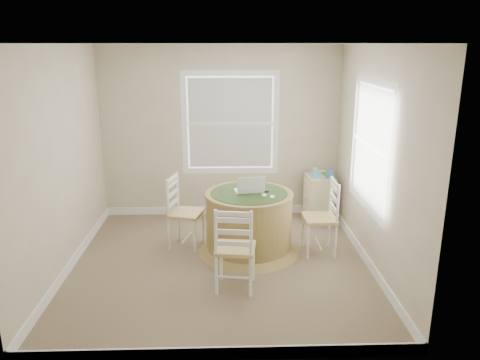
{
  "coord_description": "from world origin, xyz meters",
  "views": [
    {
      "loc": [
        0.07,
        -5.21,
        2.6
      ],
      "look_at": [
        0.25,
        0.45,
        0.95
      ],
      "focal_mm": 35.0,
      "sensor_mm": 36.0,
      "label": 1
    }
  ],
  "objects": [
    {
      "name": "phone",
      "position": [
        0.64,
        0.2,
        0.8
      ],
      "size": [
        0.05,
        0.09,
        0.02
      ],
      "primitive_type": "cube",
      "rotation": [
        0.0,
        0.0,
        -0.08
      ],
      "color": "#B7BABF",
      "rests_on": "round_table"
    },
    {
      "name": "mouse",
      "position": [
        0.54,
        0.24,
        0.81
      ],
      "size": [
        0.07,
        0.11,
        0.03
      ],
      "primitive_type": "ellipsoid",
      "rotation": [
        0.0,
        0.0,
        -0.08
      ],
      "color": "white",
      "rests_on": "round_table"
    },
    {
      "name": "box_yellow",
      "position": [
        1.5,
        1.54,
        0.73
      ],
      "size": [
        0.16,
        0.11,
        0.06
      ],
      "primitive_type": "cube",
      "rotation": [
        0.0,
        0.0,
        0.05
      ],
      "color": "#BFC445",
      "rests_on": "corner_chest"
    },
    {
      "name": "room",
      "position": [
        0.17,
        0.16,
        1.3
      ],
      "size": [
        3.64,
        3.64,
        2.64
      ],
      "color": "#7B6A4E",
      "rests_on": "ground"
    },
    {
      "name": "round_table",
      "position": [
        0.37,
        0.38,
        0.43
      ],
      "size": [
        1.29,
        1.29,
        0.8
      ],
      "rotation": [
        0.0,
        0.0,
        -0.08
      ],
      "color": "olive",
      "rests_on": "ground"
    },
    {
      "name": "laptop",
      "position": [
        0.37,
        0.41,
        0.83
      ],
      "size": [
        0.39,
        0.36,
        0.24
      ],
      "rotation": [
        0.0,
        0.0,
        3.31
      ],
      "color": "white",
      "rests_on": "round_table"
    },
    {
      "name": "corner_chest",
      "position": [
        1.48,
        1.48,
        0.35
      ],
      "size": [
        0.42,
        0.55,
        0.7
      ],
      "rotation": [
        0.0,
        0.0,
        0.05
      ],
      "color": "beige",
      "rests_on": "ground"
    },
    {
      "name": "keys",
      "position": [
        0.59,
        0.4,
        0.8
      ],
      "size": [
        0.06,
        0.05,
        0.02
      ],
      "primitive_type": "cube",
      "rotation": [
        0.0,
        0.0,
        -0.08
      ],
      "color": "black",
      "rests_on": "round_table"
    },
    {
      "name": "tissue_box",
      "position": [
        1.42,
        1.4,
        0.75
      ],
      "size": [
        0.13,
        0.13,
        0.1
      ],
      "primitive_type": "cube",
      "rotation": [
        0.0,
        0.0,
        0.05
      ],
      "color": "#52A0BC",
      "rests_on": "corner_chest"
    },
    {
      "name": "chair_right",
      "position": [
        1.26,
        0.31,
        0.47
      ],
      "size": [
        0.41,
        0.43,
        0.95
      ],
      "primitive_type": null,
      "rotation": [
        0.0,
        0.0,
        -1.56
      ],
      "color": "white",
      "rests_on": "ground"
    },
    {
      "name": "cup_cream",
      "position": [
        1.44,
        1.59,
        0.74
      ],
      "size": [
        0.07,
        0.07,
        0.09
      ],
      "primitive_type": "cylinder",
      "color": "beige",
      "rests_on": "corner_chest"
    },
    {
      "name": "chair_left",
      "position": [
        -0.45,
        0.55,
        0.47
      ],
      "size": [
        0.49,
        0.51,
        0.95
      ],
      "primitive_type": null,
      "rotation": [
        0.0,
        0.0,
        1.32
      ],
      "color": "white",
      "rests_on": "ground"
    },
    {
      "name": "chair_near",
      "position": [
        0.17,
        -0.56,
        0.47
      ],
      "size": [
        0.47,
        0.45,
        0.95
      ],
      "primitive_type": null,
      "rotation": [
        0.0,
        0.0,
        3.01
      ],
      "color": "white",
      "rests_on": "ground"
    },
    {
      "name": "box_blue",
      "position": [
        1.59,
        1.38,
        0.76
      ],
      "size": [
        0.08,
        0.08,
        0.12
      ],
      "primitive_type": "cube",
      "rotation": [
        0.0,
        0.0,
        0.05
      ],
      "color": "teal",
      "rests_on": "corner_chest"
    }
  ]
}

